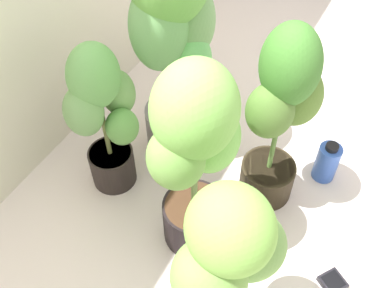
# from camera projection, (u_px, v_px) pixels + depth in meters

# --- Properties ---
(ground_plane) EXTENTS (8.00, 8.00, 0.00)m
(ground_plane) POSITION_uv_depth(u_px,v_px,m) (220.00, 236.00, 1.71)
(ground_plane) COLOR silver
(ground_plane) RESTS_ON ground
(potted_plant_center) EXTENTS (0.36, 0.29, 0.82)m
(potted_plant_center) POSITION_uv_depth(u_px,v_px,m) (195.00, 152.00, 1.36)
(potted_plant_center) COLOR black
(potted_plant_center) RESTS_ON ground
(potted_plant_back_right) EXTENTS (0.38, 0.34, 1.01)m
(potted_plant_back_right) POSITION_uv_depth(u_px,v_px,m) (174.00, 32.00, 1.58)
(potted_plant_back_right) COLOR slate
(potted_plant_back_right) RESTS_ON ground
(potted_plant_back_center) EXTENTS (0.33, 0.26, 0.69)m
(potted_plant_back_center) POSITION_uv_depth(u_px,v_px,m) (104.00, 115.00, 1.61)
(potted_plant_back_center) COLOR #2B2320
(potted_plant_back_center) RESTS_ON ground
(potted_plant_front_right) EXTENTS (0.33, 0.28, 0.80)m
(potted_plant_front_right) POSITION_uv_depth(u_px,v_px,m) (282.00, 112.00, 1.52)
(potted_plant_front_right) COLOR #2E2517
(potted_plant_front_right) RESTS_ON ground
(potted_plant_front_left) EXTENTS (0.40, 0.32, 0.75)m
(potted_plant_front_left) POSITION_uv_depth(u_px,v_px,m) (226.00, 267.00, 1.15)
(potted_plant_front_left) COLOR gray
(potted_plant_front_left) RESTS_ON ground
(hygrometer_box) EXTENTS (0.11, 0.11, 0.03)m
(hygrometer_box) POSITION_uv_depth(u_px,v_px,m) (333.00, 282.00, 1.58)
(hygrometer_box) COLOR black
(hygrometer_box) RESTS_ON ground
(nutrient_bottle) EXTENTS (0.09, 0.09, 0.19)m
(nutrient_bottle) POSITION_uv_depth(u_px,v_px,m) (327.00, 162.00, 1.84)
(nutrient_bottle) COLOR blue
(nutrient_bottle) RESTS_ON ground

